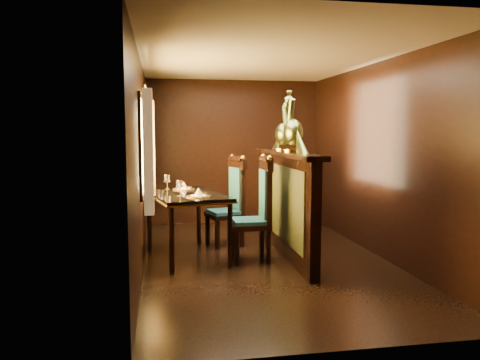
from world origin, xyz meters
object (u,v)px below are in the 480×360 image
at_px(chair_right, 232,198).
at_px(chair_left, 260,206).
at_px(peacock_left, 293,121).
at_px(dining_table, 186,199).
at_px(peacock_right, 283,124).

bearing_deg(chair_right, chair_left, -90.84).
bearing_deg(peacock_left, chair_right, 122.06).
xyz_separation_m(dining_table, chair_left, (0.90, -0.29, -0.06)).
bearing_deg(dining_table, peacock_right, -9.80).
relative_size(chair_right, peacock_left, 1.68).
relative_size(dining_table, chair_right, 1.21).
relative_size(chair_left, peacock_left, 1.74).
xyz_separation_m(peacock_left, peacock_right, (0.00, 0.46, -0.04)).
bearing_deg(dining_table, peacock_left, -29.90).
bearing_deg(dining_table, chair_right, 26.85).
distance_m(dining_table, peacock_right, 1.60).
bearing_deg(chair_right, peacock_left, -72.94).
bearing_deg(peacock_right, chair_left, -137.93).
xyz_separation_m(chair_left, peacock_left, (0.39, -0.11, 1.05)).
bearing_deg(chair_right, peacock_right, -54.62).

